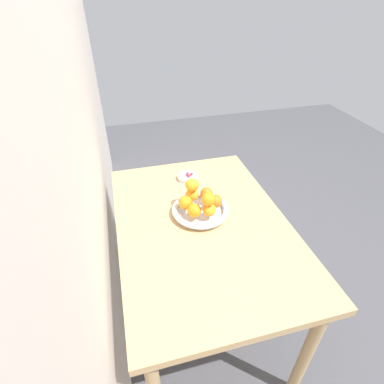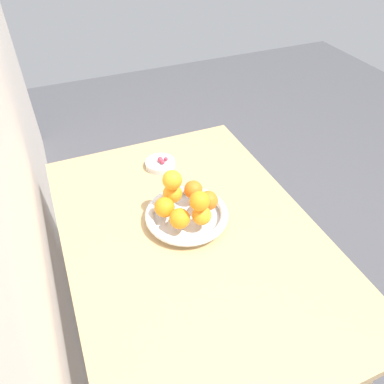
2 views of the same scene
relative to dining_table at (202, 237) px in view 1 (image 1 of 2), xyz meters
name	(u,v)px [view 1 (image 1 of 2)]	position (x,y,z in m)	size (l,w,h in m)	color
ground_plane	(200,316)	(0.00, 0.00, -0.65)	(6.00, 6.00, 0.00)	#4C4C51
wall_back	(70,128)	(0.00, 0.46, 0.60)	(4.00, 0.05, 2.50)	beige
dining_table	(202,237)	(0.00, 0.00, 0.00)	(1.10, 0.76, 0.74)	tan
fruit_bowl	(200,210)	(0.06, -0.01, 0.11)	(0.26, 0.26, 0.04)	silver
candy_dish	(188,177)	(0.37, -0.02, 0.10)	(0.11, 0.11, 0.02)	silver
orange_0	(209,210)	(0.00, -0.03, 0.16)	(0.06, 0.06, 0.06)	orange
orange_1	(215,201)	(0.05, -0.07, 0.16)	(0.06, 0.06, 0.06)	orange
orange_2	(206,194)	(0.12, -0.05, 0.16)	(0.06, 0.06, 0.06)	orange
orange_3	(192,195)	(0.13, 0.02, 0.16)	(0.06, 0.06, 0.06)	orange
orange_4	(185,203)	(0.07, 0.06, 0.16)	(0.06, 0.06, 0.06)	orange
orange_5	(194,210)	(0.01, 0.04, 0.16)	(0.06, 0.06, 0.06)	orange
orange_6	(208,199)	(0.00, -0.02, 0.22)	(0.06, 0.06, 0.06)	orange
orange_7	(192,185)	(0.12, 0.02, 0.22)	(0.06, 0.06, 0.06)	orange
candy_ball_0	(188,174)	(0.36, -0.02, 0.12)	(0.02, 0.02, 0.02)	#C6384C
candy_ball_1	(189,176)	(0.35, -0.03, 0.12)	(0.02, 0.02, 0.02)	#C6384C
candy_ball_2	(188,175)	(0.36, -0.03, 0.12)	(0.01, 0.01, 0.01)	#8C4C99
candy_ball_3	(192,174)	(0.37, -0.04, 0.12)	(0.02, 0.02, 0.02)	#C6384C
candy_ball_4	(188,174)	(0.37, -0.02, 0.12)	(0.02, 0.02, 0.02)	#C6384C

